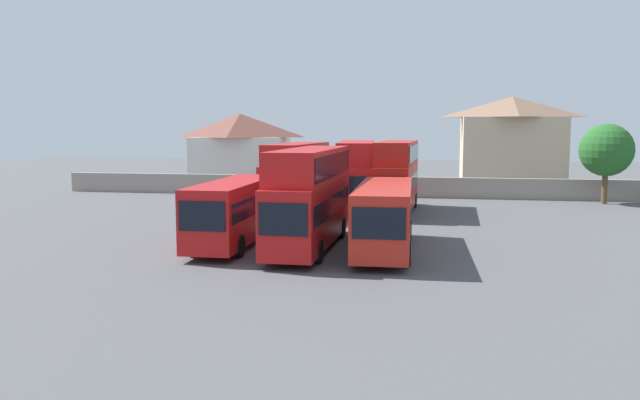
# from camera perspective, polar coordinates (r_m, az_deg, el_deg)

# --- Properties ---
(ground) EXTENTS (140.00, 140.00, 0.00)m
(ground) POSITION_cam_1_polar(r_m,az_deg,el_deg) (50.56, 2.94, -0.49)
(ground) COLOR #4C4C4F
(depot_boundary_wall) EXTENTS (56.00, 0.50, 1.80)m
(depot_boundary_wall) POSITION_cam_1_polar(r_m,az_deg,el_deg) (57.05, 3.76, 1.21)
(depot_boundary_wall) COLOR gray
(depot_boundary_wall) RESTS_ON ground
(bus_1) EXTENTS (2.66, 10.09, 3.37)m
(bus_1) POSITION_cam_1_polar(r_m,az_deg,el_deg) (33.76, -7.60, -0.78)
(bus_1) COLOR #B41515
(bus_1) RESTS_ON ground
(bus_2) EXTENTS (2.65, 11.25, 5.08)m
(bus_2) POSITION_cam_1_polar(r_m,az_deg,el_deg) (32.53, -0.88, 0.66)
(bus_2) COLOR #B61414
(bus_2) RESTS_ON ground
(bus_3) EXTENTS (2.85, 10.50, 3.33)m
(bus_3) POSITION_cam_1_polar(r_m,az_deg,el_deg) (31.86, 5.77, -1.22)
(bus_3) COLOR red
(bus_3) RESTS_ON ground
(bus_4) EXTENTS (3.30, 10.98, 4.94)m
(bus_4) POSITION_cam_1_polar(r_m,az_deg,el_deg) (48.14, -2.07, 2.49)
(bus_4) COLOR red
(bus_4) RESTS_ON ground
(bus_5) EXTENTS (3.52, 11.31, 5.10)m
(bus_5) POSITION_cam_1_polar(r_m,az_deg,el_deg) (47.30, 3.30, 2.51)
(bus_5) COLOR red
(bus_5) RESTS_ON ground
(bus_6) EXTENTS (2.79, 10.31, 5.14)m
(bus_6) POSITION_cam_1_polar(r_m,az_deg,el_deg) (46.50, 6.85, 2.43)
(bus_6) COLOR #B01A14
(bus_6) RESTS_ON ground
(house_terrace_left) EXTENTS (10.17, 6.81, 7.58)m
(house_terrace_left) POSITION_cam_1_polar(r_m,az_deg,el_deg) (70.07, -7.09, 4.61)
(house_terrace_left) COLOR silver
(house_terrace_left) RESTS_ON ground
(house_terrace_centre) EXTENTS (10.24, 7.97, 9.17)m
(house_terrace_centre) POSITION_cam_1_polar(r_m,az_deg,el_deg) (67.37, 16.65, 4.98)
(house_terrace_centre) COLOR #C6B293
(house_terrace_centre) RESTS_ON ground
(tree_left_of_lot) EXTENTS (4.21, 4.21, 6.43)m
(tree_left_of_lot) POSITION_cam_1_polar(r_m,az_deg,el_deg) (56.21, 24.13, 4.06)
(tree_left_of_lot) COLOR brown
(tree_left_of_lot) RESTS_ON ground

